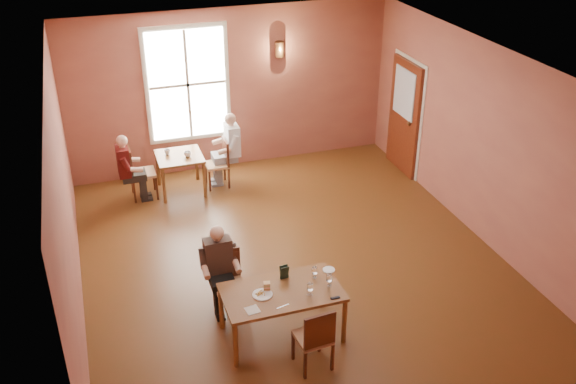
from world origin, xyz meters
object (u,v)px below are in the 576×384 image
object	(u,v)px
chair_empty	(313,336)
second_table	(181,173)
main_table	(282,313)
chair_diner_main	(229,284)
diner_main	(230,277)
diner_maroon	(140,166)
chair_diner_maroon	(143,172)
chair_diner_white	(217,164)
diner_white	(218,153)

from	to	relation	value
chair_empty	second_table	world-z (taller)	chair_empty
main_table	chair_diner_main	bearing A→B (deg)	127.57
diner_main	chair_empty	world-z (taller)	diner_main
main_table	chair_empty	size ratio (longest dim) A/B	1.67
chair_empty	diner_maroon	bearing A→B (deg)	100.89
chair_diner_maroon	diner_maroon	world-z (taller)	diner_maroon
chair_diner_white	diner_maroon	xyz separation A→B (m)	(-1.33, 0.00, 0.16)
chair_empty	diner_main	bearing A→B (deg)	113.87
second_table	diner_white	distance (m)	0.74
chair_diner_maroon	chair_diner_white	bearing A→B (deg)	90.00
chair_diner_main	chair_diner_white	size ratio (longest dim) A/B	1.00
chair_empty	chair_diner_white	xyz separation A→B (m)	(-0.03, 4.84, 0.00)
chair_diner_maroon	second_table	bearing A→B (deg)	90.00
chair_empty	second_table	size ratio (longest dim) A/B	1.11
chair_diner_main	chair_empty	distance (m)	1.44
second_table	chair_diner_maroon	size ratio (longest dim) A/B	0.82
chair_diner_main	diner_maroon	bearing A→B (deg)	-79.13
diner_white	chair_diner_maroon	distance (m)	1.34
main_table	chair_diner_white	world-z (taller)	chair_diner_white
chair_diner_main	diner_white	size ratio (longest dim) A/B	0.68
chair_diner_white	diner_white	bearing A→B (deg)	-90.00
diner_main	second_table	size ratio (longest dim) A/B	1.48
diner_maroon	diner_white	bearing A→B (deg)	90.00
chair_diner_main	diner_maroon	world-z (taller)	diner_maroon
diner_maroon	diner_main	bearing A→B (deg)	10.78
chair_diner_main	second_table	distance (m)	3.58
diner_white	diner_maroon	size ratio (longest dim) A/B	1.08
chair_diner_white	diner_maroon	world-z (taller)	diner_maroon
main_table	chair_diner_main	world-z (taller)	chair_diner_main
chair_diner_white	chair_diner_maroon	xyz separation A→B (m)	(-1.30, 0.00, 0.04)
chair_diner_maroon	diner_maroon	bearing A→B (deg)	-90.00
chair_diner_main	diner_maroon	size ratio (longest dim) A/B	0.73
diner_white	chair_diner_maroon	bearing A→B (deg)	90.00
chair_diner_main	chair_diner_maroon	world-z (taller)	chair_diner_maroon
main_table	diner_maroon	bearing A→B (deg)	105.69
diner_white	second_table	bearing A→B (deg)	90.00
diner_main	chair_diner_maroon	size ratio (longest dim) A/B	1.21
chair_diner_main	chair_diner_white	world-z (taller)	chair_diner_white
chair_empty	chair_diner_maroon	bearing A→B (deg)	100.57
second_table	chair_diner_maroon	distance (m)	0.66
chair_diner_main	diner_white	bearing A→B (deg)	-100.65
main_table	chair_empty	distance (m)	0.65
chair_diner_main	diner_white	xyz separation A→B (m)	(0.67, 3.58, 0.20)
diner_main	diner_maroon	size ratio (longest dim) A/B	0.98
main_table	chair_empty	world-z (taller)	chair_empty
chair_diner_white	diner_maroon	distance (m)	1.34
chair_diner_main	diner_main	distance (m)	0.15
diner_main	second_table	world-z (taller)	diner_main
diner_main	chair_diner_white	xyz separation A→B (m)	(0.64, 3.61, -0.14)
second_table	diner_main	bearing A→B (deg)	-89.89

